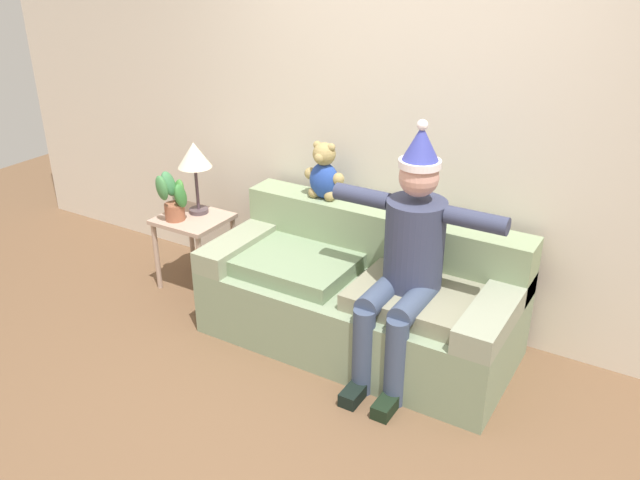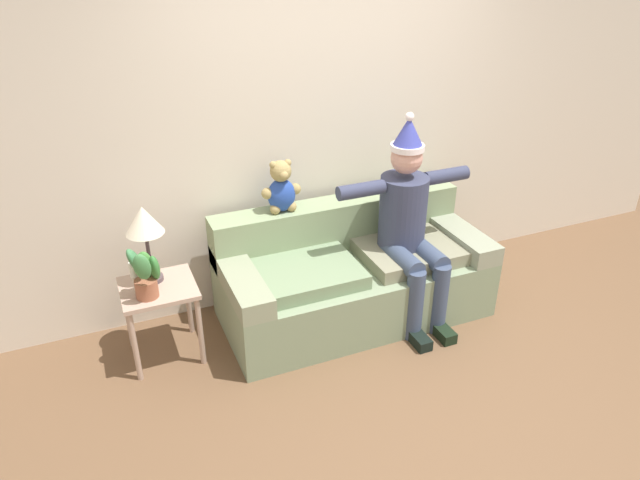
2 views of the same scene
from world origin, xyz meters
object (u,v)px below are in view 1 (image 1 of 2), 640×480
Objects in this scene: side_table at (194,229)px; potted_plant at (173,198)px; person_seated at (407,255)px; teddy_bear at (324,173)px; couch at (362,295)px; candle_tall at (175,196)px; table_lamp at (194,158)px.

potted_plant reaches higher than side_table.
side_table is (-1.74, 0.18, -0.32)m from person_seated.
teddy_bear is 1.06× the size of potted_plant.
person_seated is at bearing -2.52° from potted_plant.
person_seated is (0.36, -0.16, 0.44)m from couch.
side_table is at bearing 55.51° from potted_plant.
couch is at bearing 3.19° from potted_plant.
couch is at bearing -0.84° from side_table.
teddy_bear is 1.76× the size of candle_tall.
teddy_bear is 1.11m from side_table.
person_seated reaches higher than couch.
side_table is 1.51× the size of potted_plant.
couch is 5.34× the size of potted_plant.
teddy_bear is at bearing 14.58° from side_table.
potted_plant reaches higher than candle_tall.
couch is at bearing 155.71° from person_seated.
teddy_bear reaches higher than potted_plant.
potted_plant is (-0.05, -0.19, -0.24)m from table_lamp.
person_seated is 1.81m from potted_plant.
teddy_bear reaches higher than candle_tall.
couch is 1.28× the size of person_seated.
side_table is 1.03× the size of table_lamp.
couch is 8.93× the size of candle_tall.
teddy_bear is at bearing 18.88° from potted_plant.
person_seated is 2.78× the size of side_table.
side_table is 0.27m from candle_tall.
table_lamp is (-0.96, -0.16, -0.02)m from teddy_bear.
candle_tall is (-1.08, -0.27, -0.29)m from teddy_bear.
person_seated is 1.88m from candle_tall.
table_lamp is (-1.76, 0.27, 0.19)m from person_seated.
side_table is at bearing 8.58° from candle_tall.
table_lamp is 0.31m from potted_plant.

